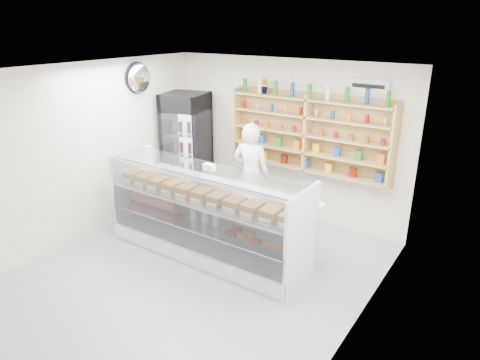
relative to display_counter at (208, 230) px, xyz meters
The scene contains 8 objects.
room 1.17m from the display_counter, 68.13° to the right, with size 5.00×5.00×5.00m.
display_counter is the anchor object (origin of this frame).
shop_worker 1.37m from the display_counter, 91.92° to the left, with size 0.66×0.43×1.81m, color white.
drinks_cooler 2.24m from the display_counter, 138.74° to the left, with size 0.92×0.91×2.13m.
wall_shelving 2.30m from the display_counter, 68.51° to the left, with size 2.84×0.28×1.33m.
potted_plant 2.66m from the display_counter, 94.07° to the left, with size 0.14×0.11×0.26m, color #1E6626.
security_mirror 2.93m from the display_counter, 161.10° to the left, with size 0.15×0.50×0.50m, color silver.
wall_sign 3.27m from the display_counter, 50.27° to the left, with size 0.62×0.03×0.20m, color white.
Camera 1 is at (3.47, -4.02, 3.36)m, focal length 32.00 mm.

